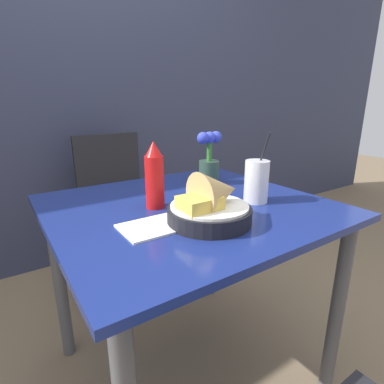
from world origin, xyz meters
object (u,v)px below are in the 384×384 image
(drink_cup, at_px, (256,183))
(flower_vase, at_px, (209,161))
(food_basket, at_px, (212,204))
(chair_far_window, at_px, (115,196))
(ketchup_bottle, at_px, (154,176))

(drink_cup, bearing_deg, flower_vase, 87.12)
(flower_vase, bearing_deg, drink_cup, -92.88)
(food_basket, bearing_deg, drink_cup, 14.59)
(flower_vase, bearing_deg, chair_far_window, 104.93)
(drink_cup, distance_m, flower_vase, 0.30)
(chair_far_window, distance_m, food_basket, 1.10)
(chair_far_window, xyz_separation_m, drink_cup, (0.17, -1.00, 0.28))
(ketchup_bottle, relative_size, flower_vase, 1.00)
(food_basket, distance_m, ketchup_bottle, 0.23)
(chair_far_window, xyz_separation_m, food_basket, (-0.07, -1.06, 0.27))
(ketchup_bottle, xyz_separation_m, flower_vase, (0.34, 0.15, -0.01))
(chair_far_window, relative_size, ketchup_bottle, 3.97)
(food_basket, distance_m, drink_cup, 0.25)
(chair_far_window, bearing_deg, flower_vase, -75.07)
(ketchup_bottle, height_order, flower_vase, same)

